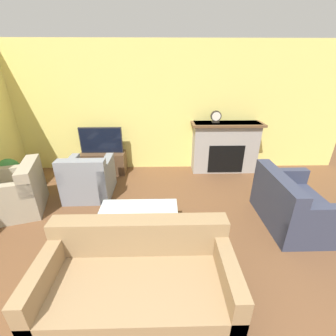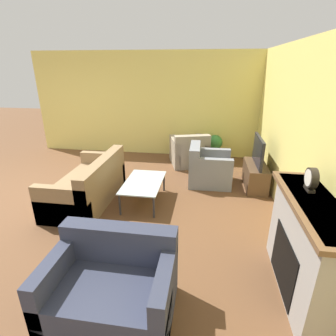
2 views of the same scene
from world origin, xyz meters
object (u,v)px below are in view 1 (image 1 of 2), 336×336
object	(u,v)px
potted_plant	(10,173)
armchair_accent	(89,180)
couch_loveseat	(292,206)
couch_sectional	(139,282)
tv	(101,140)
armchair_by_window	(14,195)
coffee_table	(138,214)
mantel_clock	(216,117)

from	to	relation	value
potted_plant	armchair_accent	bearing A→B (deg)	-5.98
couch_loveseat	couch_sectional	bearing A→B (deg)	119.55
tv	couch_loveseat	world-z (taller)	tv
tv	armchair_accent	size ratio (longest dim) A/B	1.04
armchair_by_window	potted_plant	world-z (taller)	armchair_by_window
armchair_accent	potted_plant	distance (m)	1.51
couch_sectional	coffee_table	distance (m)	1.01
couch_sectional	mantel_clock	size ratio (longest dim) A/B	7.22
couch_sectional	armchair_by_window	xyz separation A→B (m)	(-2.19, 1.66, 0.01)
armchair_accent	tv	bearing A→B (deg)	-93.57
tv	armchair_accent	bearing A→B (deg)	-92.64
couch_loveseat	armchair_by_window	bearing A→B (deg)	84.48
armchair_by_window	coffee_table	world-z (taller)	armchair_by_window
couch_sectional	armchair_accent	world-z (taller)	same
couch_loveseat	tv	bearing A→B (deg)	60.28
tv	armchair_accent	xyz separation A→B (m)	(-0.04, -0.95, -0.47)
couch_sectional	mantel_clock	distance (m)	3.58
couch_loveseat	armchair_accent	world-z (taller)	same
couch_sectional	armchair_accent	distance (m)	2.41
armchair_accent	couch_loveseat	bearing A→B (deg)	163.75
couch_sectional	coffee_table	world-z (taller)	couch_sectional
tv	armchair_by_window	xyz separation A→B (m)	(-1.12, -1.43, -0.47)
armchair_by_window	armchair_accent	xyz separation A→B (m)	(1.08, 0.48, 0.00)
coffee_table	couch_sectional	bearing A→B (deg)	-84.28
couch_loveseat	armchair_accent	xyz separation A→B (m)	(-3.29, 0.90, 0.00)
armchair_by_window	couch_loveseat	bearing A→B (deg)	67.72
coffee_table	potted_plant	bearing A→B (deg)	152.71
couch_sectional	coffee_table	bearing A→B (deg)	95.72
armchair_accent	coffee_table	bearing A→B (deg)	130.76
coffee_table	armchair_accent	bearing A→B (deg)	131.69
armchair_by_window	potted_plant	bearing A→B (deg)	-163.38
armchair_accent	potted_plant	bearing A→B (deg)	-6.91
couch_sectional	potted_plant	size ratio (longest dim) A/B	2.70
armchair_by_window	potted_plant	distance (m)	0.77
couch_sectional	mantel_clock	xyz separation A→B (m)	(1.37, 3.17, 0.95)
potted_plant	mantel_clock	size ratio (longest dim) A/B	2.68
coffee_table	potted_plant	size ratio (longest dim) A/B	1.63
armchair_accent	coffee_table	xyz separation A→B (m)	(1.01, -1.14, 0.07)
coffee_table	tv	bearing A→B (deg)	114.89
couch_loveseat	armchair_accent	distance (m)	3.41
tv	potted_plant	distance (m)	1.77
armchair_by_window	armchair_accent	size ratio (longest dim) A/B	1.27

